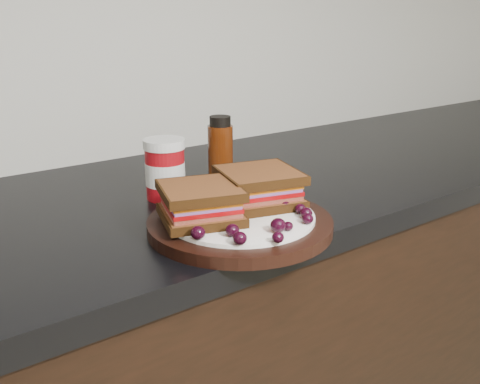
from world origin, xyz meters
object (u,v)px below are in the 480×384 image
(plate, at_px, (240,224))
(oil_bottle, at_px, (220,151))
(condiment_jar, at_px, (165,169))
(sandwich_left, at_px, (200,203))

(plate, height_order, oil_bottle, oil_bottle)
(condiment_jar, bearing_deg, oil_bottle, 4.53)
(plate, distance_m, sandwich_left, 0.07)
(plate, relative_size, sandwich_left, 2.49)
(condiment_jar, bearing_deg, plate, -84.96)
(plate, xyz_separation_m, condiment_jar, (-0.02, 0.20, 0.04))
(sandwich_left, relative_size, oil_bottle, 0.85)
(sandwich_left, bearing_deg, plate, -0.14)
(oil_bottle, bearing_deg, sandwich_left, -131.23)
(plate, distance_m, oil_bottle, 0.24)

